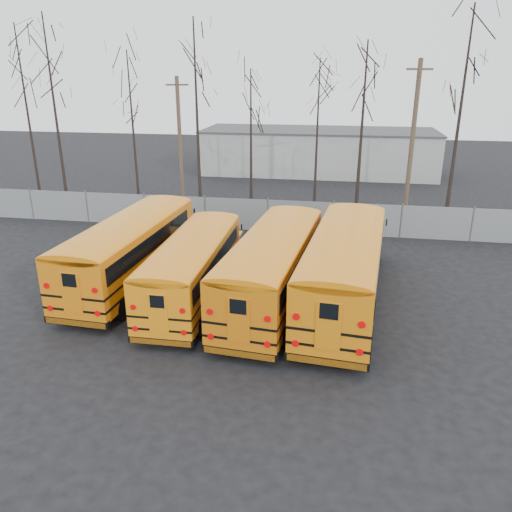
% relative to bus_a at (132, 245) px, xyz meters
% --- Properties ---
extents(ground, '(120.00, 120.00, 0.00)m').
position_rel_bus_a_xyz_m(ground, '(4.96, -2.93, -1.88)').
color(ground, black).
rests_on(ground, ground).
extents(fence, '(40.00, 0.04, 2.00)m').
position_rel_bus_a_xyz_m(fence, '(4.96, 9.07, -0.88)').
color(fence, gray).
rests_on(fence, ground).
extents(distant_building, '(22.00, 8.00, 4.00)m').
position_rel_bus_a_xyz_m(distant_building, '(6.96, 29.07, 0.12)').
color(distant_building, '#AFB0AB').
rests_on(distant_building, ground).
extents(bus_a, '(3.21, 11.57, 3.20)m').
position_rel_bus_a_xyz_m(bus_a, '(0.00, 0.00, 0.00)').
color(bus_a, black).
rests_on(bus_a, ground).
extents(bus_b, '(2.46, 10.34, 2.88)m').
position_rel_bus_a_xyz_m(bus_b, '(3.31, -1.24, -0.19)').
color(bus_b, black).
rests_on(bus_b, ground).
extents(bus_c, '(3.70, 11.64, 3.21)m').
position_rel_bus_a_xyz_m(bus_c, '(6.73, -1.11, 0.00)').
color(bus_c, black).
rests_on(bus_c, ground).
extents(bus_d, '(3.90, 12.22, 3.37)m').
position_rel_bus_a_xyz_m(bus_d, '(9.68, -0.92, 0.10)').
color(bus_d, black).
rests_on(bus_d, ground).
extents(utility_pole_left, '(1.53, 0.74, 9.07)m').
position_rel_bus_a_xyz_m(utility_pole_left, '(-2.58, 15.54, 2.78)').
color(utility_pole_left, brown).
rests_on(utility_pole_left, ground).
extents(utility_pole_right, '(1.75, 0.74, 10.18)m').
position_rel_bus_a_xyz_m(utility_pole_right, '(13.89, 15.04, 3.35)').
color(utility_pole_right, brown).
rests_on(utility_pole_right, ground).
extents(tree_0, '(0.26, 0.26, 12.39)m').
position_rel_bus_a_xyz_m(tree_0, '(-12.42, 12.29, 4.32)').
color(tree_0, black).
rests_on(tree_0, ground).
extents(tree_1, '(0.26, 0.26, 12.83)m').
position_rel_bus_a_xyz_m(tree_1, '(-9.35, 10.66, 4.54)').
color(tree_1, black).
rests_on(tree_1, ground).
extents(tree_2, '(0.26, 0.26, 10.66)m').
position_rel_bus_a_xyz_m(tree_2, '(-4.52, 11.70, 3.45)').
color(tree_2, black).
rests_on(tree_2, ground).
extents(tree_3, '(0.26, 0.26, 12.48)m').
position_rel_bus_a_xyz_m(tree_3, '(0.00, 11.42, 4.36)').
color(tree_3, black).
rests_on(tree_3, ground).
extents(tree_4, '(0.26, 0.26, 9.55)m').
position_rel_bus_a_xyz_m(tree_4, '(3.07, 13.80, 2.90)').
color(tree_4, black).
rests_on(tree_4, ground).
extents(tree_5, '(0.26, 0.26, 10.20)m').
position_rel_bus_a_xyz_m(tree_5, '(7.54, 14.22, 3.22)').
color(tree_5, black).
rests_on(tree_5, ground).
extents(tree_6, '(0.26, 0.26, 11.22)m').
position_rel_bus_a_xyz_m(tree_6, '(10.45, 13.64, 3.73)').
color(tree_6, black).
rests_on(tree_6, ground).
extents(tree_7, '(0.26, 0.26, 12.84)m').
position_rel_bus_a_xyz_m(tree_7, '(15.82, 10.84, 4.54)').
color(tree_7, black).
rests_on(tree_7, ground).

